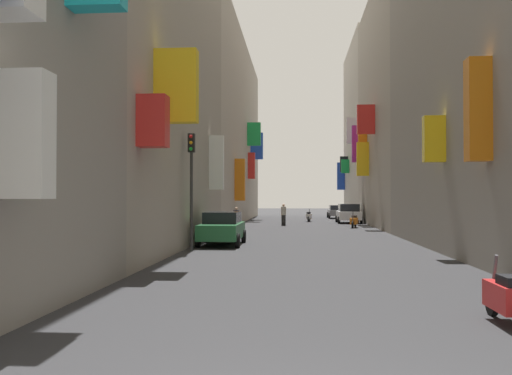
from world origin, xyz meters
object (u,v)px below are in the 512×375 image
Objects in this scene: parked_car_grey at (337,211)px; pedestrian_crossing at (284,215)px; parked_car_green at (222,228)px; scooter_orange at (354,221)px; parked_car_white at (349,213)px; pedestrian_near_left at (236,220)px; scooter_white at (309,216)px; traffic_light_far_corner at (191,172)px; scooter_red at (507,297)px.

pedestrian_crossing is at bearing -109.22° from parked_car_grey.
parked_car_green is 2.16× the size of scooter_orange.
parked_car_grey is 17.23m from scooter_orange.
parked_car_white is 7.07m from scooter_orange.
scooter_orange is at bearing 62.92° from parked_car_green.
parked_car_white is at bearing 40.14° from pedestrian_crossing.
parked_car_green is 8.69m from pedestrian_near_left.
parked_car_grey is 8.43m from scooter_white.
parked_car_grey is 2.60× the size of pedestrian_near_left.
parked_car_grey is at bearing 76.74° from parked_car_green.
pedestrian_near_left is 0.33× the size of traffic_light_far_corner.
scooter_white is 15.77m from pedestrian_near_left.
traffic_light_far_corner is (-8.20, -17.21, 2.71)m from scooter_orange.
scooter_white is 27.22m from traffic_light_far_corner.
scooter_white is at bearing 107.45° from scooter_orange.
parked_car_white is at bearing -88.99° from parked_car_grey.
scooter_white is 9.81m from scooter_orange.
parked_car_green is at bearing 114.64° from scooter_red.
scooter_red is at bearing -65.36° from parked_car_green.
parked_car_green reaches higher than scooter_orange.
pedestrian_crossing is (-5.00, 2.61, 0.35)m from scooter_orange.
parked_car_white is 3.98m from scooter_white.
pedestrian_crossing is at bearing 98.07° from scooter_red.
pedestrian_crossing is at bearing -139.86° from parked_car_white.
parked_car_white is 10.17m from parked_car_grey.
traffic_light_far_corner is at bearing -115.47° from scooter_orange.
parked_car_green is 17.14m from pedestrian_crossing.
pedestrian_crossing is (-4.54, 31.99, 0.35)m from scooter_red.
parked_car_white is at bearing 70.75° from traffic_light_far_corner.
pedestrian_near_left is (-0.33, 8.69, -0.02)m from parked_car_green.
parked_car_white reaches higher than scooter_white.
scooter_red is at bearing -86.33° from scooter_white.
parked_car_green is at bearing -109.58° from parked_car_white.
scooter_orange is (0.46, 29.38, 0.00)m from scooter_red.
scooter_red is 32.31m from pedestrian_crossing.
scooter_white is at bearing 72.55° from pedestrian_near_left.
scooter_red is 29.39m from scooter_orange.
scooter_orange is (-0.28, -7.06, -0.35)m from parked_car_white.
parked_car_green reaches higher than scooter_red.
pedestrian_near_left is (-4.73, -15.04, 0.30)m from scooter_white.
scooter_red is (6.89, -15.01, -0.32)m from parked_car_green.
scooter_white is at bearing 79.49° from parked_car_green.
parked_car_grey is (-0.18, 10.17, -0.10)m from parked_car_white.
parked_car_white is 15.01m from pedestrian_near_left.
pedestrian_near_left is (-7.21, 23.70, 0.30)m from scooter_red.
traffic_light_far_corner is at bearing -101.19° from scooter_white.
pedestrian_crossing is at bearing 152.41° from scooter_orange.
parked_car_green is 16.52m from scooter_red.
parked_car_grey is at bearing 76.45° from traffic_light_far_corner.
parked_car_green is 2.28× the size of scooter_white.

